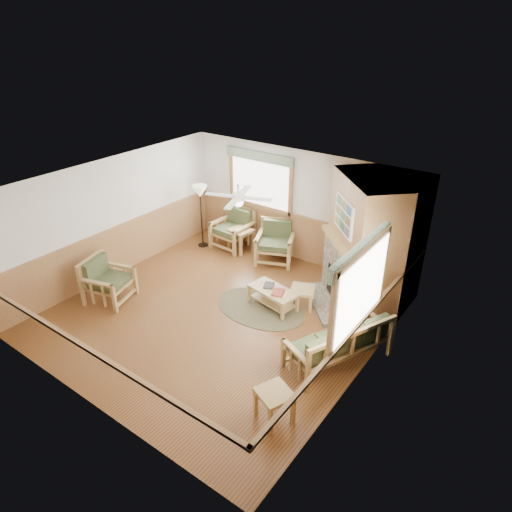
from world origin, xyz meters
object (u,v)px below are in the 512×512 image
Objects in this scene: floor_lamp_right at (358,304)px; end_table_sofa at (274,406)px; floor_lamp_left at (201,216)px; footstool at (302,297)px; sofa at (338,341)px; armchair_back_right at (275,243)px; coffee_table at (273,298)px; armchair_left at (108,280)px; end_table_chairs at (241,240)px; armchair_back_left at (232,229)px.

end_table_sofa is at bearing -93.63° from floor_lamp_right.
footstool is at bearing -14.21° from floor_lamp_left.
floor_lamp_right reaches higher than end_table_sofa.
floor_lamp_left is 5.08m from floor_lamp_right.
floor_lamp_right is at bearing -156.21° from sofa.
floor_lamp_left is at bearing 168.57° from armchair_back_right.
end_table_sofa is at bearing -45.34° from coffee_table.
end_table_sofa is (4.60, -0.68, -0.20)m from armchair_left.
end_table_chairs reaches higher than footstool.
end_table_sofa is (3.77, -4.10, -0.02)m from end_table_chairs.
armchair_back_right is 1.02m from end_table_chairs.
armchair_back_left is 5.83m from end_table_sofa.
end_table_sofa is at bearing -47.44° from end_table_chairs.
footstool is 0.29× the size of floor_lamp_left.
armchair_back_right is 3.41m from floor_lamp_right.
floor_lamp_left reaches higher than armchair_back_left.
armchair_left is at bearing -159.98° from floor_lamp_right.
sofa is at bearing 84.92° from end_table_sofa.
armchair_back_left is at bearing 134.48° from end_table_sofa.
footstool is (1.55, -1.31, -0.28)m from armchair_back_right.
armchair_left is at bearing -103.78° from end_table_chairs.
sofa is 1.90× the size of armchair_back_right.
armchair_left reaches higher than sofa.
end_table_chairs is at bearing 19.91° from floor_lamp_left.
floor_lamp_left is (-1.99, -0.41, 0.34)m from armchair_back_right.
armchair_back_right is (1.32, 0.00, -0.01)m from armchair_back_left.
sofa is 1.12× the size of floor_lamp_left.
armchair_left is at bearing -141.02° from armchair_back_right.
end_table_chairs is 1.17m from floor_lamp_left.
end_table_sofa is at bearing 18.69° from sofa.
floor_lamp_right reaches higher than footstool.
coffee_table is at bearing -32.44° from armchair_back_left.
end_table_sofa is (1.69, -2.47, 0.07)m from coffee_table.
footstool is (0.47, 0.38, 0.00)m from coffee_table.
armchair_back_left reaches higher than footstool.
sofa is 1.74m from end_table_sofa.
armchair_back_right reaches higher than sofa.
armchair_back_left is at bearing 155.50° from footstool.
end_table_sofa is 0.33× the size of floor_lamp_left.
armchair_back_right is at bearing -44.37° from armchair_left.
armchair_back_left is 0.61× the size of floor_lamp_right.
floor_lamp_right is at bearing 8.67° from coffee_table.
armchair_back_right is 1.04× the size of armchair_left.
sofa is 4.87m from armchair_left.
end_table_sofa is (4.08, -4.15, -0.22)m from armchair_back_left.
footstool is 0.29× the size of floor_lamp_right.
armchair_back_left is at bearing 170.34° from end_table_chairs.
sofa is at bearing -22.39° from floor_lamp_left.
floor_lamp_left is at bearing -88.61° from sofa.
armchair_back_right is 2.02m from coffee_table.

